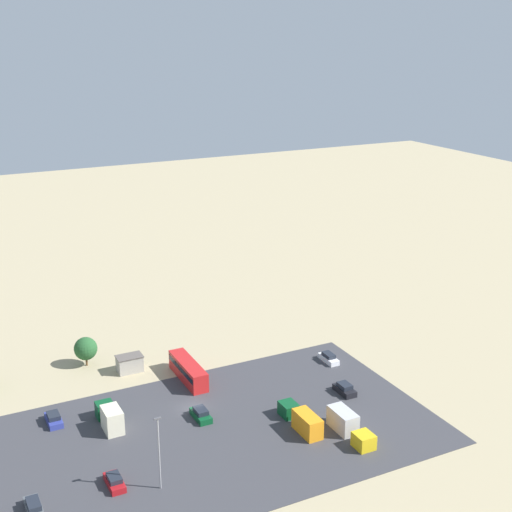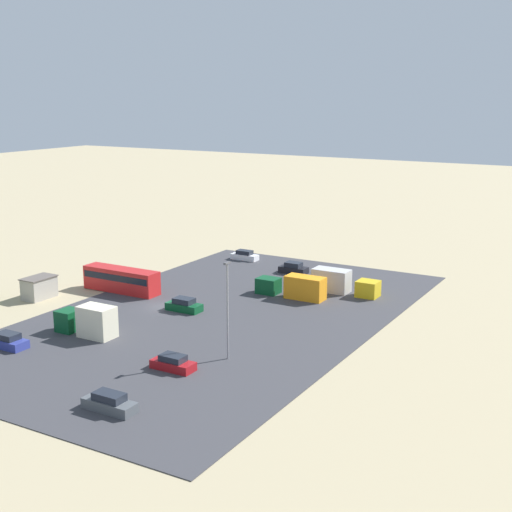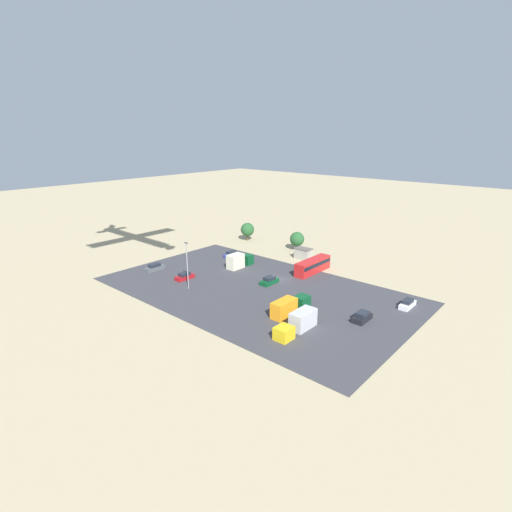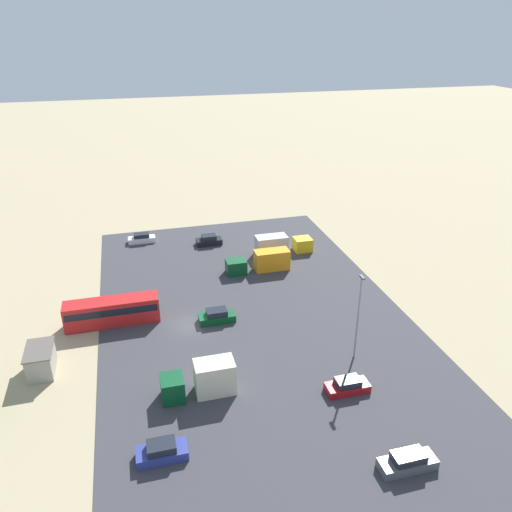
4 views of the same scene
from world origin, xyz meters
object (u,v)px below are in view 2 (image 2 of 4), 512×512
Objects in this scene: shed_building at (39,288)px; parked_truck_2 at (89,321)px; parked_car_5 at (110,403)px; parked_truck_1 at (295,287)px; parked_car_1 at (184,305)px; parked_truck_0 at (341,283)px; parked_car_4 at (293,269)px; parked_car_2 at (245,256)px; parked_car_0 at (8,341)px; bus at (121,279)px; parked_car_3 at (173,363)px.

shed_building is 0.60× the size of parked_truck_2.
parked_truck_1 is at bearing 2.95° from parked_car_5.
parked_car_1 is 0.91× the size of parked_car_5.
parked_car_5 is 0.52× the size of parked_truck_1.
parked_truck_0 reaches higher than parked_truck_1.
shed_building is at bearing 140.93° from parked_car_4.
parked_car_4 is at bearing 140.93° from shed_building.
shed_building is 19.94m from parked_car_1.
parked_car_5 is at bearing 19.28° from parked_car_2.
parked_car_2 is (-26.68, -7.46, -0.03)m from parked_car_1.
parked_car_0 is 0.60× the size of parked_truck_2.
parked_truck_0 is (-13.93, 25.47, -0.30)m from bus.
parked_truck_2 is (7.70, 15.67, 0.24)m from shed_building.
parked_car_0 reaches higher than parked_car_2.
parked_car_1 reaches higher than parked_car_3.
parked_car_4 is (3.73, 10.55, 0.04)m from parked_car_2.
bus is 2.69× the size of parked_car_4.
parked_car_0 is 0.89× the size of parked_car_5.
parked_car_4 is (-22.96, 3.09, 0.01)m from parked_car_1.
parked_car_1 is 27.87m from parked_car_5.
parked_car_5 is at bearing -132.37° from parked_truck_2.
parked_truck_1 is at bearing 47.79° from parked_car_2.
bus is 12.54m from parked_car_1.
parked_car_3 is at bearing -177.71° from parked_truck_1.
parked_truck_1 is at bearing 113.00° from bus.
parked_car_4 is at bearing -7.66° from parked_car_1.
parked_car_1 is 23.17m from parked_car_4.
parked_truck_2 reaches higher than parked_car_1.
parked_truck_1 is at bearing 120.28° from shed_building.
parked_car_4 is 0.46× the size of parked_truck_0.
parked_car_4 is 11.95m from parked_truck_0.
parked_truck_0 is (-42.47, 2.45, 0.72)m from parked_car_5.
parked_truck_0 reaches higher than parked_car_0.
bus is 2.59× the size of parked_car_0.
shed_building is at bearing -143.24° from parked_car_0.
parked_car_2 is 1.02× the size of parked_car_3.
bus is at bearing -130.01° from parked_car_3.
bus reaches higher than parked_car_3.
parked_truck_2 reaches higher than parked_car_2.
parked_truck_0 is at bearing 123.35° from shed_building.
parked_truck_0 reaches higher than parked_car_5.
shed_building reaches higher than parked_car_2.
parked_car_0 is at bearing -30.87° from parked_truck_0.
parked_truck_0 is at bearing 64.54° from parked_car_2.
parked_car_4 is at bearing 27.65° from parked_truck_1.
parked_car_2 reaches higher than parked_car_3.
parked_car_5 is at bearing 72.01° from parked_car_0.
parked_car_3 is 1.05× the size of parked_car_4.
parked_truck_2 is at bearing 47.63° from parked_car_5.
parked_car_1 is (2.87, 12.17, -1.01)m from bus.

